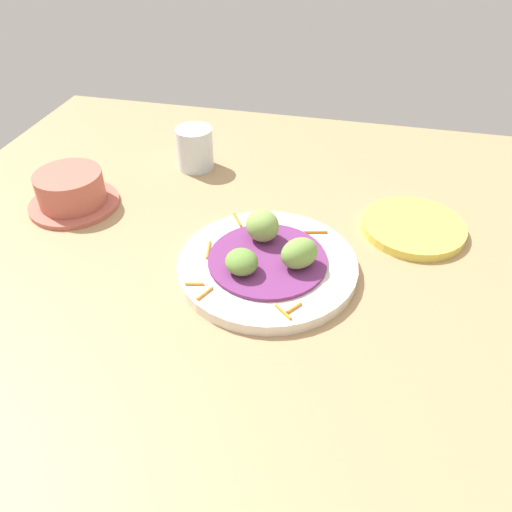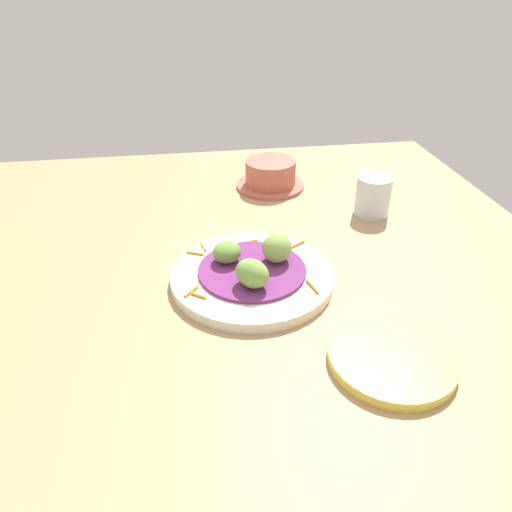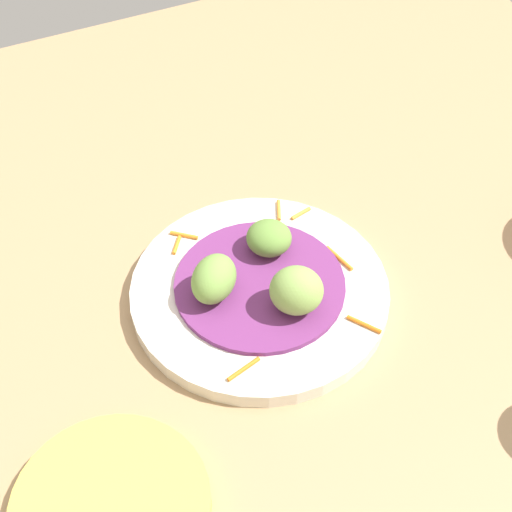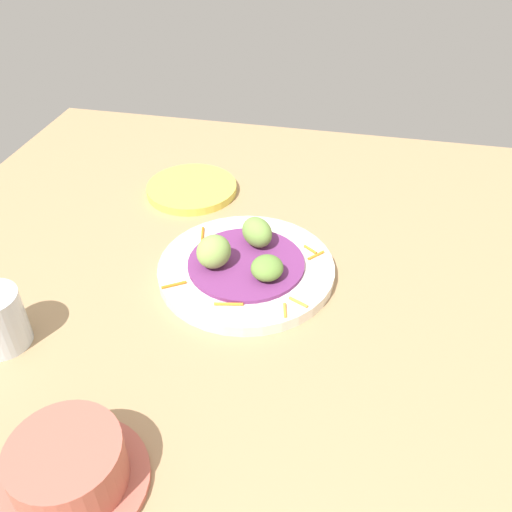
% 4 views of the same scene
% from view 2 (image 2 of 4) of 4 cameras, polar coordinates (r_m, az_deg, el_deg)
% --- Properties ---
extents(table_surface, '(1.10, 1.10, 0.02)m').
position_cam_2_polar(table_surface, '(0.79, -1.79, -1.69)').
color(table_surface, tan).
rests_on(table_surface, ground).
extents(main_plate, '(0.25, 0.25, 0.02)m').
position_cam_2_polar(main_plate, '(0.74, -0.47, -2.42)').
color(main_plate, silver).
rests_on(main_plate, table_surface).
extents(cabbage_bed, '(0.17, 0.17, 0.01)m').
position_cam_2_polar(cabbage_bed, '(0.73, -0.47, -1.69)').
color(cabbage_bed, '#702D6B').
rests_on(cabbage_bed, main_plate).
extents(carrot_garnish, '(0.17, 0.21, 0.00)m').
position_cam_2_polar(carrot_garnish, '(0.75, -1.81, -0.85)').
color(carrot_garnish, orange).
rests_on(carrot_garnish, main_plate).
extents(guac_scoop_left, '(0.07, 0.06, 0.05)m').
position_cam_2_polar(guac_scoop_left, '(0.74, 2.54, 1.01)').
color(guac_scoop_left, '#84A851').
rests_on(guac_scoop_left, cabbage_bed).
extents(guac_scoop_center, '(0.06, 0.06, 0.03)m').
position_cam_2_polar(guac_scoop_center, '(0.74, -3.50, 0.48)').
color(guac_scoop_center, olive).
rests_on(guac_scoop_center, cabbage_bed).
extents(guac_scoop_right, '(0.07, 0.07, 0.04)m').
position_cam_2_polar(guac_scoop_right, '(0.68, -0.46, -2.11)').
color(guac_scoop_right, '#759E47').
rests_on(guac_scoop_right, cabbage_bed).
extents(side_plate_small, '(0.16, 0.16, 0.01)m').
position_cam_2_polar(side_plate_small, '(0.63, 15.93, -11.65)').
color(side_plate_small, '#E0CC4C').
rests_on(side_plate_small, table_surface).
extents(terracotta_bowl, '(0.15, 0.15, 0.06)m').
position_cam_2_polar(terracotta_bowl, '(1.05, 1.73, 9.65)').
color(terracotta_bowl, '#B75B4C').
rests_on(terracotta_bowl, table_surface).
extents(water_glass, '(0.07, 0.07, 0.08)m').
position_cam_2_polar(water_glass, '(0.95, 13.84, 7.03)').
color(water_glass, silver).
rests_on(water_glass, table_surface).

